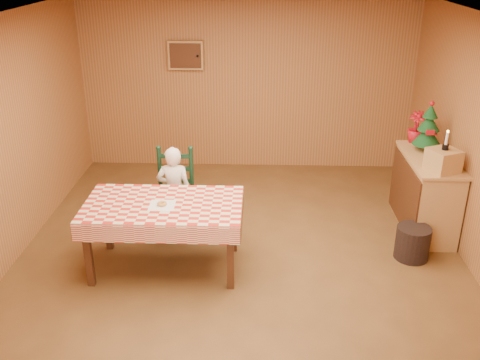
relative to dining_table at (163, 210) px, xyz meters
name	(u,v)px	position (x,y,z in m)	size (l,w,h in m)	color
ground	(239,267)	(0.79, 0.02, -0.69)	(6.00, 6.00, 0.00)	brown
cabin_walls	(241,91)	(0.79, 0.56, 1.14)	(5.10, 6.05, 2.65)	#A76D3C
dining_table	(163,210)	(0.00, 0.00, 0.00)	(1.66, 0.96, 0.77)	#4C2814
ladder_chair	(175,194)	(0.00, 0.79, -0.18)	(0.44, 0.40, 1.08)	black
seated_child	(174,192)	(0.00, 0.73, -0.13)	(0.41, 0.27, 1.12)	white
napkin	(162,205)	(0.00, -0.05, 0.08)	(0.26, 0.26, 0.00)	white
donut	(162,204)	(0.00, -0.05, 0.10)	(0.10, 0.10, 0.03)	#CB9549
shelf_unit	(425,193)	(3.02, 1.01, -0.22)	(0.54, 1.24, 0.93)	tan
crate	(443,160)	(3.03, 0.61, 0.37)	(0.30, 0.30, 0.25)	tan
christmas_tree	(428,128)	(3.03, 1.26, 0.52)	(0.34, 0.34, 0.62)	#4C2814
flower_arrangement	(417,127)	(2.98, 1.56, 0.44)	(0.22, 0.22, 0.40)	#B2101D
candle_set	(446,144)	(3.03, 0.61, 0.56)	(0.07, 0.07, 0.22)	black
storage_bin	(413,243)	(2.72, 0.28, -0.50)	(0.38, 0.38, 0.38)	black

